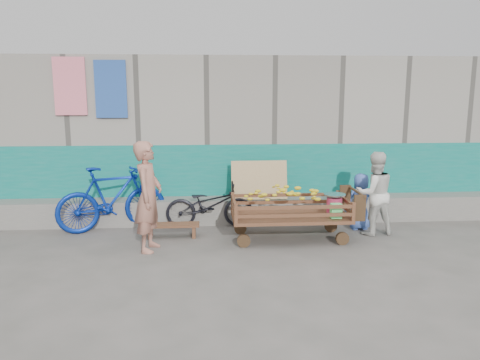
{
  "coord_description": "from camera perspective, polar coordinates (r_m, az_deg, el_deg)",
  "views": [
    {
      "loc": [
        -0.65,
        -5.94,
        2.35
      ],
      "look_at": [
        -0.12,
        1.2,
        1.0
      ],
      "focal_mm": 35.0,
      "sensor_mm": 36.0,
      "label": 1
    }
  ],
  "objects": [
    {
      "name": "ground",
      "position": [
        6.43,
        1.91,
        -10.79
      ],
      "size": [
        80.0,
        80.0,
        0.0
      ],
      "primitive_type": "plane",
      "color": "#52514B",
      "rests_on": "ground"
    },
    {
      "name": "building_wall",
      "position": [
        10.06,
        -0.52,
        5.63
      ],
      "size": [
        12.0,
        3.5,
        3.0
      ],
      "color": "gray",
      "rests_on": "ground"
    },
    {
      "name": "vendor_man",
      "position": [
        7.07,
        -11.11,
        -1.99
      ],
      "size": [
        0.49,
        0.66,
        1.65
      ],
      "primitive_type": "imported",
      "rotation": [
        0.0,
        0.0,
        1.4
      ],
      "color": "#AA6E5C",
      "rests_on": "ground"
    },
    {
      "name": "banana_cart",
      "position": [
        7.52,
        5.87,
        -2.95
      ],
      "size": [
        2.03,
        0.93,
        0.87
      ],
      "color": "brown",
      "rests_on": "ground"
    },
    {
      "name": "child",
      "position": [
        8.34,
        14.47,
        -2.55
      ],
      "size": [
        0.51,
        0.36,
        0.98
      ],
      "primitive_type": "imported",
      "rotation": [
        0.0,
        0.0,
        3.25
      ],
      "color": "#4364BC",
      "rests_on": "ground"
    },
    {
      "name": "bicycle_blue",
      "position": [
        8.29,
        -15.34,
        -2.19
      ],
      "size": [
        1.93,
        1.14,
        1.12
      ],
      "primitive_type": "imported",
      "rotation": [
        0.0,
        0.0,
        1.93
      ],
      "color": "#0A2998",
      "rests_on": "ground"
    },
    {
      "name": "bench",
      "position": [
        7.79,
        -8.28,
        -5.73
      ],
      "size": [
        0.89,
        0.27,
        0.22
      ],
      "color": "brown",
      "rests_on": "ground"
    },
    {
      "name": "bicycle_dark",
      "position": [
        8.23,
        -3.71,
        -3.04
      ],
      "size": [
        1.53,
        0.54,
        0.81
      ],
      "primitive_type": "imported",
      "rotation": [
        0.0,
        0.0,
        1.57
      ],
      "color": "black",
      "rests_on": "ground"
    },
    {
      "name": "woman",
      "position": [
        8.07,
        16.03,
        -1.58
      ],
      "size": [
        0.73,
        0.59,
        1.39
      ],
      "primitive_type": "imported",
      "rotation": [
        0.0,
        0.0,
        3.25
      ],
      "color": "silver",
      "rests_on": "ground"
    }
  ]
}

